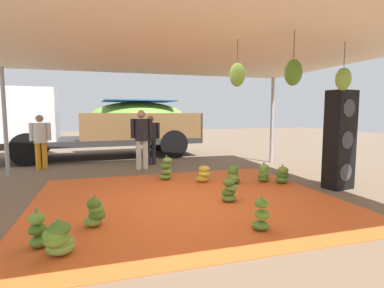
# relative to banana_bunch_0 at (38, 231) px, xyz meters

# --- Properties ---
(ground_plane) EXTENTS (40.00, 40.00, 0.00)m
(ground_plane) POSITION_rel_banana_bunch_0_xyz_m (2.23, 4.42, -0.21)
(ground_plane) COLOR brown
(tarp_orange) EXTENTS (5.45, 4.82, 0.01)m
(tarp_orange) POSITION_rel_banana_bunch_0_xyz_m (2.23, 1.42, -0.20)
(tarp_orange) COLOR #E05B23
(tarp_orange) RESTS_ON ground
(tent_canopy) EXTENTS (8.00, 7.00, 2.79)m
(tent_canopy) POSITION_rel_banana_bunch_0_xyz_m (2.26, 1.31, 2.49)
(tent_canopy) COLOR #9EA0A5
(tent_canopy) RESTS_ON ground
(banana_bunch_0) EXTENTS (0.28, 0.30, 0.48)m
(banana_bunch_0) POSITION_rel_banana_bunch_0_xyz_m (0.00, 0.00, 0.00)
(banana_bunch_0) COLOR #518428
(banana_bunch_0) RESTS_ON tarp_orange
(banana_bunch_1) EXTENTS (0.38, 0.37, 0.46)m
(banana_bunch_1) POSITION_rel_banana_bunch_0_xyz_m (4.33, 2.26, -0.01)
(banana_bunch_1) COLOR #477523
(banana_bunch_1) RESTS_ON tarp_orange
(banana_bunch_2) EXTENTS (0.34, 0.33, 0.48)m
(banana_bunch_2) POSITION_rel_banana_bunch_0_xyz_m (2.82, -0.27, -0.01)
(banana_bunch_2) COLOR #518428
(banana_bunch_2) RESTS_ON tarp_orange
(banana_bunch_3) EXTENTS (0.38, 0.38, 0.46)m
(banana_bunch_3) POSITION_rel_banana_bunch_0_xyz_m (3.58, 2.30, -0.00)
(banana_bunch_3) COLOR #477523
(banana_bunch_3) RESTS_ON tarp_orange
(banana_bunch_4) EXTENTS (0.38, 0.38, 0.47)m
(banana_bunch_4) POSITION_rel_banana_bunch_0_xyz_m (2.94, 1.07, -0.01)
(banana_bunch_4) COLOR #518428
(banana_bunch_4) RESTS_ON tarp_orange
(banana_bunch_5) EXTENTS (0.40, 0.39, 0.59)m
(banana_bunch_5) POSITION_rel_banana_bunch_0_xyz_m (2.21, 3.14, 0.05)
(banana_bunch_5) COLOR #60932D
(banana_bunch_5) RESTS_ON tarp_orange
(banana_bunch_6) EXTENTS (0.36, 0.33, 0.45)m
(banana_bunch_6) POSITION_rel_banana_bunch_0_xyz_m (0.64, 0.51, -0.01)
(banana_bunch_6) COLOR #6B9E38
(banana_bunch_6) RESTS_ON tarp_orange
(banana_bunch_7) EXTENTS (0.47, 0.46, 0.42)m
(banana_bunch_7) POSITION_rel_banana_bunch_0_xyz_m (2.99, 2.65, -0.02)
(banana_bunch_7) COLOR gold
(banana_bunch_7) RESTS_ON tarp_orange
(banana_bunch_8) EXTENTS (0.40, 0.38, 0.43)m
(banana_bunch_8) POSITION_rel_banana_bunch_0_xyz_m (4.67, 2.02, -0.02)
(banana_bunch_8) COLOR #518428
(banana_bunch_8) RESTS_ON tarp_orange
(banana_bunch_9) EXTENTS (0.44, 0.45, 0.43)m
(banana_bunch_9) POSITION_rel_banana_bunch_0_xyz_m (0.26, -0.28, -0.01)
(banana_bunch_9) COLOR #75A83D
(banana_bunch_9) RESTS_ON tarp_orange
(cargo_truck_main) EXTENTS (6.97, 2.92, 2.40)m
(cargo_truck_main) POSITION_rel_banana_bunch_0_xyz_m (0.66, 7.53, 1.06)
(cargo_truck_main) COLOR #2D2D2D
(cargo_truck_main) RESTS_ON ground
(worker_0) EXTENTS (0.62, 0.38, 1.69)m
(worker_0) POSITION_rel_banana_bunch_0_xyz_m (1.83, 4.69, 0.78)
(worker_0) COLOR silver
(worker_0) RESTS_ON ground
(worker_1) EXTENTS (0.56, 0.34, 1.53)m
(worker_1) POSITION_rel_banana_bunch_0_xyz_m (2.19, 5.36, 0.68)
(worker_1) COLOR #26262D
(worker_1) RESTS_ON ground
(worker_2) EXTENTS (0.57, 0.35, 1.55)m
(worker_2) POSITION_rel_banana_bunch_0_xyz_m (-0.93, 5.53, 0.70)
(worker_2) COLOR orange
(worker_2) RESTS_ON ground
(speaker_stack) EXTENTS (0.63, 0.50, 2.07)m
(speaker_stack) POSITION_rel_banana_bunch_0_xyz_m (5.56, 1.30, 0.83)
(speaker_stack) COLOR black
(speaker_stack) RESTS_ON ground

